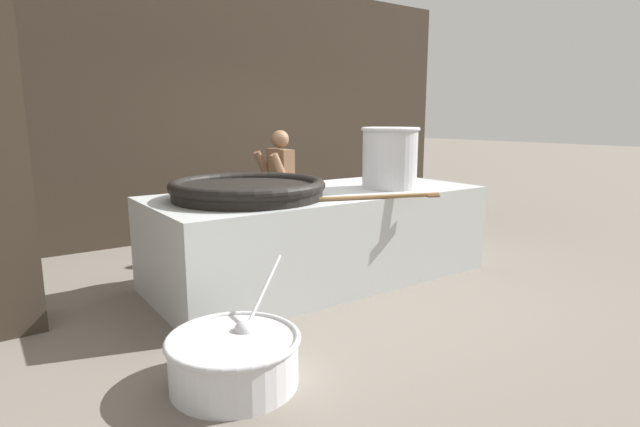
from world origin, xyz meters
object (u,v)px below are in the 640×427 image
Objects in this scene: cook at (280,189)px; stock_pot at (390,157)px; giant_wok_near at (248,189)px; prep_bowl_vegetables at (234,357)px.

stock_pot is at bearing 120.42° from cook.
giant_wok_near is at bearing 171.40° from stock_pot.
giant_wok_near is 2.24× the size of stock_pot.
prep_bowl_vegetables is (-0.86, -1.46, -0.83)m from giant_wok_near.
stock_pot is at bearing 26.80° from prep_bowl_vegetables.
giant_wok_near is at bearing 59.38° from prep_bowl_vegetables.
cook is (-0.63, 1.23, -0.43)m from stock_pot.
stock_pot reaches higher than prep_bowl_vegetables.
cook is 3.11m from prep_bowl_vegetables.
prep_bowl_vegetables is (-2.42, -1.22, -1.07)m from stock_pot.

